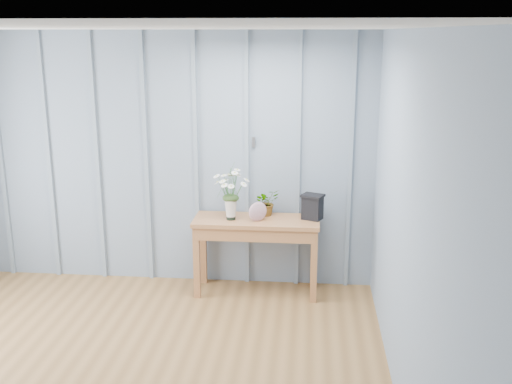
# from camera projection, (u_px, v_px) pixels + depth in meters

# --- Properties ---
(room_shell) EXTENTS (4.00, 4.50, 2.50)m
(room_shell) POSITION_uv_depth(u_px,v_px,m) (127.00, 100.00, 4.43)
(room_shell) COLOR gray
(room_shell) RESTS_ON ground
(sideboard) EXTENTS (1.20, 0.45, 0.75)m
(sideboard) POSITION_uv_depth(u_px,v_px,m) (256.00, 230.00, 5.74)
(sideboard) COLOR #9A6238
(sideboard) RESTS_ON ground
(daisy_vase) EXTENTS (0.39, 0.29, 0.55)m
(daisy_vase) POSITION_uv_depth(u_px,v_px,m) (231.00, 185.00, 5.61)
(daisy_vase) COLOR black
(daisy_vase) RESTS_ON sideboard
(spider_plant) EXTENTS (0.31, 0.30, 0.26)m
(spider_plant) POSITION_uv_depth(u_px,v_px,m) (267.00, 202.00, 5.80)
(spider_plant) COLOR #253E19
(spider_plant) RESTS_ON sideboard
(felt_disc_vessel) EXTENTS (0.19, 0.14, 0.19)m
(felt_disc_vessel) POSITION_uv_depth(u_px,v_px,m) (258.00, 212.00, 5.62)
(felt_disc_vessel) COLOR #8D486D
(felt_disc_vessel) RESTS_ON sideboard
(carved_box) EXTENTS (0.24, 0.22, 0.24)m
(carved_box) POSITION_uv_depth(u_px,v_px,m) (312.00, 207.00, 5.67)
(carved_box) COLOR black
(carved_box) RESTS_ON sideboard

